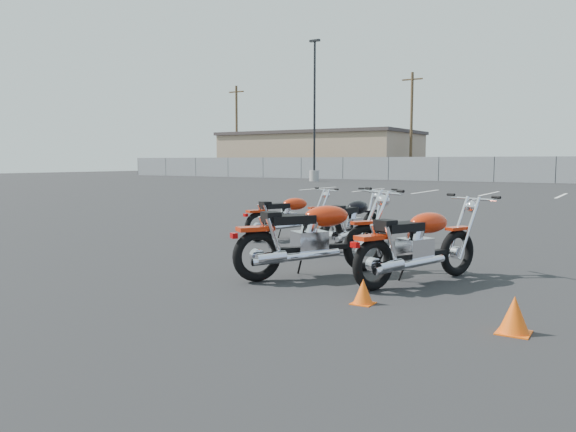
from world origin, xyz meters
The scene contains 14 objects.
ground centered at (0.00, 0.00, 0.00)m, with size 120.00×120.00×0.00m, color black.
motorcycle_front_red centered at (-0.91, 2.36, 0.44)m, with size 1.18×1.92×0.97m.
motorcycle_second_black centered at (0.65, 2.00, 0.46)m, with size 0.79×2.05×1.00m.
motorcycle_third_red centered at (1.26, -0.47, 0.51)m, with size 1.64×2.16×1.13m.
motorcycle_rear_red centered at (2.56, -0.13, 0.48)m, with size 1.28×2.12×1.06m.
training_cone_near centered at (1.99, 1.57, 0.16)m, with size 0.26×0.26×0.31m.
training_cone_far centered at (3.96, -1.66, 0.17)m, with size 0.28×0.28×0.33m.
training_cone_extra centered at (2.41, -1.43, 0.13)m, with size 0.22×0.22×0.27m.
light_pole_west centered at (-15.55, 29.38, 2.65)m, with size 0.80×0.70×10.21m.
chainlink_fence centered at (0.00, 35.00, 0.90)m, with size 80.06×0.06×1.80m.
tan_building_west centered at (-22.00, 42.00, 2.16)m, with size 18.40×10.40×4.30m.
utility_pole_a centered at (-30.00, 39.00, 4.69)m, with size 1.80×0.24×9.00m.
utility_pole_b centered at (-12.00, 40.00, 4.69)m, with size 1.80×0.24×9.00m.
parking_line_stripes centered at (-2.50, 20.00, 0.00)m, with size 15.12×4.00×0.01m.
Camera 1 is at (4.83, -6.78, 1.51)m, focal length 35.00 mm.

